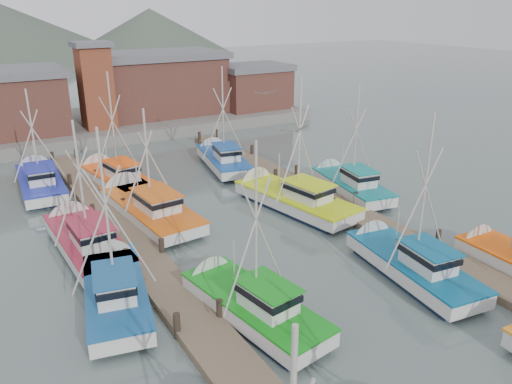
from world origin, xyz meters
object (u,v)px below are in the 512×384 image
boat_4 (247,302)px  boat_12 (114,177)px  lookout_tower (96,85)px  boat_8 (146,206)px

boat_4 → boat_12: 20.23m
lookout_tower → boat_8: lookout_tower is taller
boat_4 → boat_12: (-0.19, 20.23, 0.00)m
boat_4 → boat_8: size_ratio=0.85×
boat_12 → boat_8: bearing=-98.4°
boat_8 → boat_12: 7.03m
boat_8 → lookout_tower: bearing=77.7°
lookout_tower → boat_8: (-2.76, -21.87, -4.87)m
boat_4 → boat_8: (-0.09, 13.20, -0.00)m
lookout_tower → boat_12: size_ratio=0.90×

